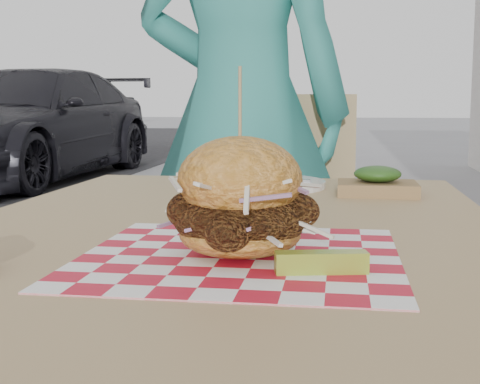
{
  "coord_description": "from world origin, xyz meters",
  "views": [
    {
      "loc": [
        0.14,
        -1.1,
        0.93
      ],
      "look_at": [
        0.03,
        -0.36,
        0.82
      ],
      "focal_mm": 50.0,
      "sensor_mm": 36.0,
      "label": 1
    }
  ],
  "objects_px": {
    "car_dark": "(27,123)",
    "patio_table": "(227,275)",
    "patio_chair": "(281,228)",
    "diner": "(240,110)",
    "sandwich": "(240,204)"
  },
  "relations": [
    {
      "from": "patio_chair",
      "to": "diner",
      "type": "bearing_deg",
      "value": -178.7
    },
    {
      "from": "patio_table",
      "to": "diner",
      "type": "bearing_deg",
      "value": 97.46
    },
    {
      "from": "diner",
      "to": "patio_table",
      "type": "bearing_deg",
      "value": 109.49
    },
    {
      "from": "patio_table",
      "to": "patio_chair",
      "type": "height_order",
      "value": "patio_chair"
    },
    {
      "from": "diner",
      "to": "car_dark",
      "type": "height_order",
      "value": "diner"
    },
    {
      "from": "car_dark",
      "to": "patio_chair",
      "type": "relative_size",
      "value": 4.87
    },
    {
      "from": "car_dark",
      "to": "patio_chair",
      "type": "height_order",
      "value": "car_dark"
    },
    {
      "from": "diner",
      "to": "patio_chair",
      "type": "bearing_deg",
      "value": -162.53
    },
    {
      "from": "sandwich",
      "to": "car_dark",
      "type": "bearing_deg",
      "value": 117.77
    },
    {
      "from": "sandwich",
      "to": "diner",
      "type": "bearing_deg",
      "value": 98.53
    },
    {
      "from": "car_dark",
      "to": "patio_table",
      "type": "height_order",
      "value": "car_dark"
    },
    {
      "from": "patio_table",
      "to": "patio_chair",
      "type": "bearing_deg",
      "value": 90.4
    },
    {
      "from": "car_dark",
      "to": "patio_table",
      "type": "distance_m",
      "value": 7.57
    },
    {
      "from": "diner",
      "to": "sandwich",
      "type": "height_order",
      "value": "diner"
    },
    {
      "from": "patio_chair",
      "to": "sandwich",
      "type": "relative_size",
      "value": 4.45
    }
  ]
}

